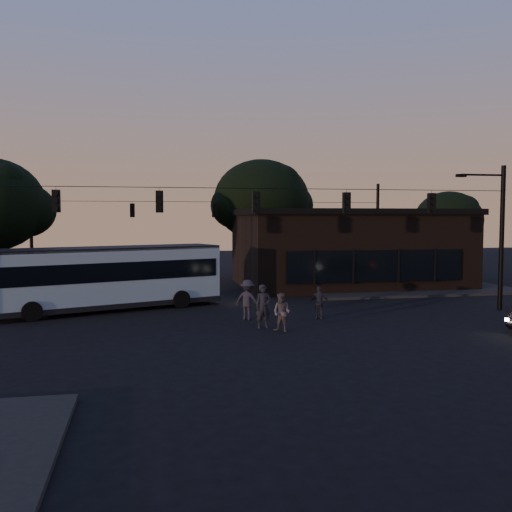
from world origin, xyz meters
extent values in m
plane|color=black|center=(0.00, 0.00, 0.00)|extent=(120.00, 120.00, 0.00)
cube|color=black|center=(12.00, 14.00, 0.07)|extent=(14.00, 10.00, 0.15)
cube|color=black|center=(9.00, 16.00, 2.50)|extent=(15.00, 10.00, 5.00)
cube|color=black|center=(9.00, 16.00, 5.20)|extent=(15.40, 10.40, 0.40)
cube|color=black|center=(9.00, 10.88, 1.80)|extent=(11.50, 0.18, 2.00)
cylinder|color=black|center=(4.00, 22.00, 2.00)|extent=(0.44, 0.44, 4.00)
ellipsoid|color=black|center=(4.00, 22.00, 6.20)|extent=(7.60, 7.60, 6.46)
cylinder|color=black|center=(18.00, 18.00, 1.50)|extent=(0.44, 0.44, 3.00)
ellipsoid|color=black|center=(18.00, 18.00, 4.65)|extent=(5.20, 5.20, 4.42)
cylinder|color=black|center=(13.00, 4.00, 3.75)|extent=(0.24, 0.24, 7.50)
cylinder|color=black|center=(0.00, 4.00, 6.20)|extent=(26.00, 0.03, 0.03)
cube|color=black|center=(-9.00, 4.00, 5.55)|extent=(0.34, 0.30, 1.00)
cube|color=black|center=(-4.50, 4.00, 5.55)|extent=(0.34, 0.30, 1.00)
cube|color=black|center=(0.00, 4.00, 5.55)|extent=(0.34, 0.30, 1.00)
cube|color=black|center=(4.50, 4.00, 5.55)|extent=(0.34, 0.30, 1.00)
cube|color=black|center=(9.00, 4.00, 5.55)|extent=(0.34, 0.30, 1.00)
cylinder|color=black|center=(-13.00, 20.00, 3.75)|extent=(0.24, 0.24, 7.50)
cylinder|color=black|center=(13.00, 20.00, 3.75)|extent=(0.24, 0.24, 7.50)
cylinder|color=black|center=(0.00, 20.00, 6.00)|extent=(26.00, 0.03, 0.03)
cube|color=black|center=(-6.00, 20.00, 5.35)|extent=(0.34, 0.30, 1.00)
cube|color=black|center=(0.00, 20.00, 5.35)|extent=(0.34, 0.30, 1.00)
cube|color=black|center=(6.00, 20.00, 5.35)|extent=(0.34, 0.30, 1.00)
cube|color=#88A4AE|center=(-7.02, 7.88, 1.85)|extent=(11.80, 6.58, 2.75)
cube|color=black|center=(-7.02, 7.88, 2.11)|extent=(11.38, 6.45, 0.95)
cube|color=black|center=(-7.02, 7.88, 3.22)|extent=(11.80, 6.58, 0.16)
cube|color=black|center=(-7.02, 7.88, 0.37)|extent=(11.92, 6.67, 0.26)
cylinder|color=black|center=(-10.36, 5.20, 0.48)|extent=(0.98, 0.58, 0.95)
cylinder|color=black|center=(-11.30, 7.67, 0.48)|extent=(0.98, 0.58, 0.95)
cylinder|color=black|center=(-3.30, 7.87, 0.48)|extent=(0.98, 0.58, 0.95)
cylinder|color=black|center=(-4.23, 10.34, 0.48)|extent=(0.98, 0.58, 0.95)
imported|color=black|center=(-0.14, 1.66, 0.95)|extent=(0.73, 0.52, 1.90)
imported|color=#50494A|center=(0.44, 0.64, 0.82)|extent=(1.01, 1.01, 1.65)
imported|color=#272830|center=(2.93, 3.30, 0.78)|extent=(0.98, 0.58, 1.56)
imported|color=#25222B|center=(-0.46, 3.75, 0.95)|extent=(1.41, 1.26, 1.89)
camera|label=1|loc=(-5.25, -22.48, 4.82)|focal=40.00mm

